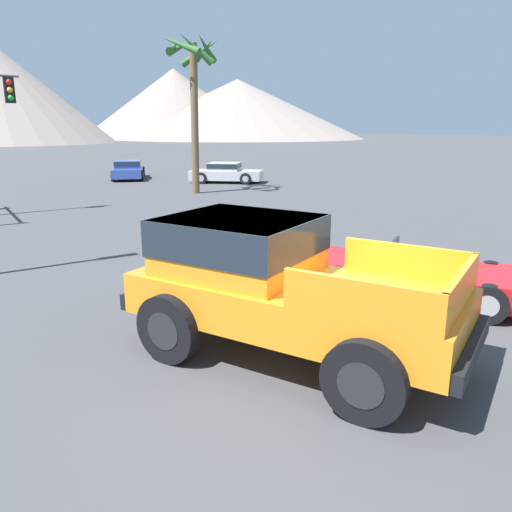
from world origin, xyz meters
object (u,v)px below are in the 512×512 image
(orange_pickup_truck, at_px, (273,278))
(red_convertible_car, at_px, (415,277))
(parked_car_silver, at_px, (226,172))
(parked_car_blue, at_px, (128,169))
(palm_tree_tall, at_px, (192,75))

(orange_pickup_truck, xyz_separation_m, red_convertible_car, (3.69, 0.46, -0.71))
(red_convertible_car, distance_m, parked_car_silver, 21.03)
(parked_car_blue, bearing_deg, orange_pickup_truck, -81.78)
(parked_car_blue, bearing_deg, red_convertible_car, -73.90)
(parked_car_blue, xyz_separation_m, palm_tree_tall, (0.48, -8.62, 4.99))
(red_convertible_car, distance_m, palm_tree_tall, 17.55)
(orange_pickup_truck, bearing_deg, parked_car_blue, 49.98)
(parked_car_blue, relative_size, palm_tree_tall, 0.63)
(orange_pickup_truck, relative_size, palm_tree_tall, 0.71)
(parked_car_silver, bearing_deg, parked_car_blue, -100.69)
(red_convertible_car, bearing_deg, parked_car_blue, 51.45)
(parked_car_blue, xyz_separation_m, parked_car_silver, (4.11, -5.22, 0.00))
(orange_pickup_truck, distance_m, red_convertible_car, 3.78)
(palm_tree_tall, bearing_deg, parked_car_blue, 93.16)
(parked_car_blue, bearing_deg, parked_car_silver, -29.11)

